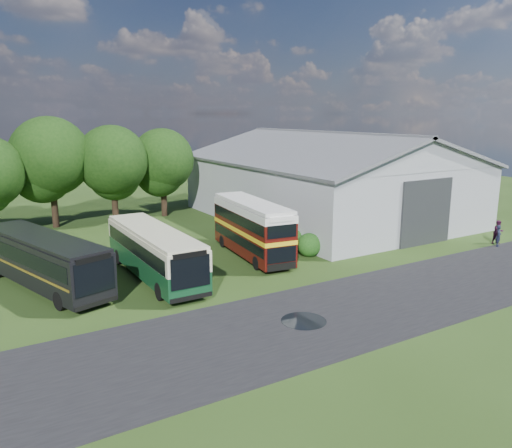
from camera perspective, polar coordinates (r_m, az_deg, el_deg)
ground at (r=27.61m, az=4.26°, el=-8.25°), size 120.00×120.00×0.00m
asphalt_road at (r=27.29m, az=13.18°, el=-8.82°), size 60.00×8.00×0.02m
puddle at (r=24.55m, az=5.47°, el=-11.00°), size 2.20×2.20×0.01m
storage_shed at (r=47.97m, az=7.98°, el=5.67°), size 18.80×24.80×8.15m
tree_mid at (r=46.48m, az=-22.47°, el=7.14°), size 6.80×6.80×9.60m
tree_right_a at (r=46.57m, az=-16.11°, el=6.98°), size 6.26×6.26×8.83m
tree_right_b at (r=48.87m, az=-10.64°, el=7.20°), size 5.98×5.98×8.45m
shrub_front at (r=35.36m, az=6.07°, el=-3.61°), size 1.70×1.70×1.70m
shrub_mid at (r=36.91m, az=4.20°, el=-2.88°), size 1.60×1.60×1.60m
shrub_back at (r=38.50m, az=2.48°, el=-2.21°), size 1.80×1.80×1.80m
bus_green_single at (r=30.80m, az=-11.57°, el=-3.14°), size 2.55×10.90×3.01m
bus_maroon_double at (r=34.59m, az=-0.46°, el=-0.58°), size 3.34×9.26×3.89m
bus_dark_single at (r=30.90m, az=-23.08°, el=-3.82°), size 5.65×11.29×3.04m
visitor_a at (r=41.52m, az=25.98°, el=-1.25°), size 0.70×0.63×1.61m
visitor_b at (r=42.28m, az=25.96°, el=-0.86°), size 1.02×0.86×1.84m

